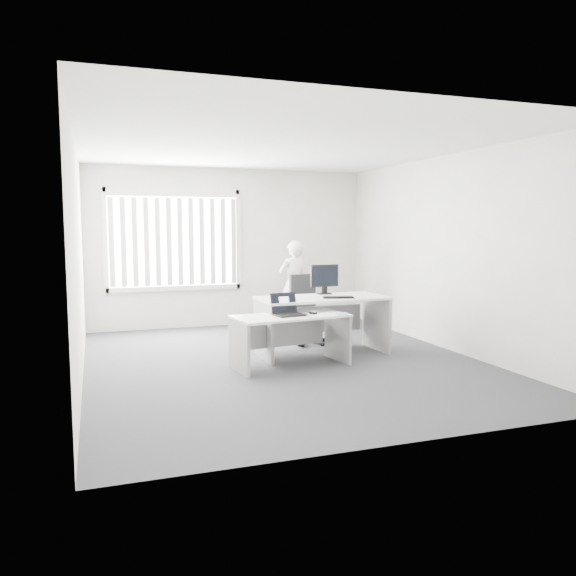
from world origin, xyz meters
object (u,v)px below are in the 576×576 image
object	(u,v)px
desk_near	(291,329)
desk_far	(322,313)
person	(294,284)
office_chair	(308,322)
monitor	(325,279)
laptop	(290,305)

from	to	relation	value
desk_near	desk_far	size ratio (longest dim) A/B	0.85
person	office_chair	bearing A→B (deg)	71.59
person	monitor	xyz separation A→B (m)	(-0.18, -1.81, 0.25)
desk_near	person	bearing A→B (deg)	62.07
person	laptop	size ratio (longest dim) A/B	4.28
laptop	monitor	distance (m)	1.20
office_chair	person	bearing A→B (deg)	70.11
office_chair	laptop	size ratio (longest dim) A/B	2.92
desk_near	monitor	world-z (taller)	monitor
office_chair	desk_far	bearing A→B (deg)	-105.21
desk_far	laptop	distance (m)	0.90
desk_far	office_chair	distance (m)	0.81
laptop	desk_near	bearing A→B (deg)	48.12
office_chair	person	xyz separation A→B (m)	(0.25, 1.34, 0.44)
office_chair	person	distance (m)	1.43
desk_near	office_chair	distance (m)	1.48
person	laptop	world-z (taller)	person
desk_near	laptop	bearing A→B (deg)	-129.57
monitor	person	bearing A→B (deg)	83.01
office_chair	monitor	world-z (taller)	monitor
desk_near	desk_far	bearing A→B (deg)	30.68
desk_near	person	size ratio (longest dim) A/B	0.99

